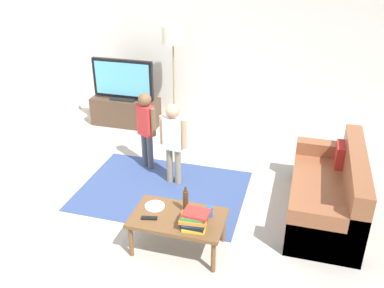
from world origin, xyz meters
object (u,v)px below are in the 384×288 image
at_px(bottle, 186,201).
at_px(tv_remote, 149,218).
at_px(couch, 332,195).
at_px(soda_can, 210,211).
at_px(tv_stand, 126,112).
at_px(tv, 123,80).
at_px(book_stack, 194,220).
at_px(child_center, 173,137).
at_px(coffee_table, 178,220).
at_px(child_near_tv, 146,124).
at_px(floor_lamp, 173,40).
at_px(plate, 155,206).

xyz_separation_m(bottle, tv_remote, (-0.33, -0.24, -0.12)).
height_order(couch, soda_can, couch).
height_order(tv_stand, couch, couch).
bearing_deg(tv, book_stack, -55.07).
height_order(child_center, tv_remote, child_center).
bearing_deg(tv_remote, child_center, 85.14).
distance_m(tv, book_stack, 3.75).
distance_m(couch, soda_can, 1.63).
bearing_deg(coffee_table, tv, 123.24).
bearing_deg(child_near_tv, tv, 125.39).
xyz_separation_m(tv, tv_remote, (1.64, -3.05, -0.42)).
distance_m(tv, floor_lamp, 1.13).
relative_size(child_center, bottle, 3.75).
bearing_deg(child_near_tv, floor_lamp, 92.66).
height_order(floor_lamp, soda_can, floor_lamp).
bearing_deg(floor_lamp, tv_remote, -76.56).
bearing_deg(tv_remote, bottle, 23.45).
relative_size(tv, floor_lamp, 0.62).
bearing_deg(bottle, plate, -176.73).
xyz_separation_m(child_near_tv, tv_remote, (0.70, -1.73, -0.26)).
bearing_deg(book_stack, floor_lamp, 111.38).
height_order(child_center, book_stack, child_center).
bearing_deg(tv_remote, tv_stand, 105.53).
distance_m(tv_remote, soda_can, 0.64).
relative_size(couch, child_near_tv, 1.56).
bearing_deg(bottle, couch, 31.94).
bearing_deg(couch, child_center, 174.39).
relative_size(couch, plate, 8.18).
relative_size(couch, bottle, 5.80).
relative_size(book_stack, plate, 1.40).
height_order(floor_lamp, book_stack, floor_lamp).
distance_m(book_stack, plate, 0.57).
bearing_deg(tv_stand, child_center, -48.90).
xyz_separation_m(child_center, coffee_table, (0.47, -1.29, -0.33)).
distance_m(child_near_tv, book_stack, 2.12).
distance_m(child_near_tv, child_center, 0.60).
distance_m(tv, child_near_tv, 1.63).
relative_size(tv, coffee_table, 1.10).
xyz_separation_m(child_near_tv, bottle, (1.03, -1.49, -0.14)).
relative_size(couch, tv_remote, 10.59).
bearing_deg(couch, tv_remote, -147.31).
xyz_separation_m(child_center, book_stack, (0.69, -1.42, -0.19)).
relative_size(tv, tv_remote, 6.47).
bearing_deg(tv_remote, coffee_table, 10.62).
distance_m(tv_stand, bottle, 3.47).
distance_m(tv, soda_can, 3.63).
bearing_deg(tv_remote, soda_can, 7.56).
bearing_deg(tv, couch, -27.65).
xyz_separation_m(book_stack, soda_can, (0.10, 0.23, -0.03)).
height_order(child_near_tv, plate, child_near_tv).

